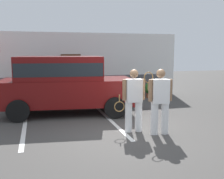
% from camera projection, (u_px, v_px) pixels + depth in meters
% --- Properties ---
extents(ground_plane, '(40.00, 40.00, 0.00)m').
position_uv_depth(ground_plane, '(123.00, 134.00, 7.30)').
color(ground_plane, '#423F3D').
extents(parking_stripe_0, '(0.12, 4.40, 0.01)m').
position_uv_depth(parking_stripe_0, '(25.00, 126.00, 8.02)').
color(parking_stripe_0, silver).
rests_on(parking_stripe_0, ground_plane).
extents(parking_stripe_1, '(0.12, 4.40, 0.01)m').
position_uv_depth(parking_stripe_1, '(110.00, 120.00, 8.73)').
color(parking_stripe_1, silver).
rests_on(parking_stripe_1, ground_plane).
extents(house_frontage, '(9.24, 0.40, 3.08)m').
position_uv_depth(house_frontage, '(85.00, 68.00, 12.67)').
color(house_frontage, white).
rests_on(house_frontage, ground_plane).
extents(parked_suv, '(4.79, 2.60, 2.05)m').
position_uv_depth(parked_suv, '(64.00, 82.00, 9.47)').
color(parked_suv, '#590C0C').
rests_on(parked_suv, ground_plane).
extents(tennis_player_man, '(0.90, 0.29, 1.74)m').
position_uv_depth(tennis_player_man, '(134.00, 100.00, 7.36)').
color(tennis_player_man, white).
rests_on(tennis_player_man, ground_plane).
extents(tennis_player_woman, '(0.78, 0.32, 1.77)m').
position_uv_depth(tennis_player_woman, '(160.00, 101.00, 7.13)').
color(tennis_player_woman, white).
rests_on(tennis_player_woman, ground_plane).
extents(potted_plant_by_porch, '(0.56, 0.56, 0.74)m').
position_uv_depth(potted_plant_by_porch, '(150.00, 89.00, 12.89)').
color(potted_plant_by_porch, '#9E5638').
rests_on(potted_plant_by_porch, ground_plane).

